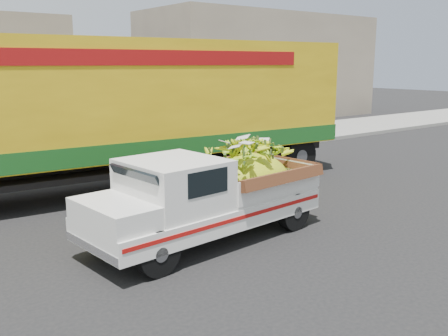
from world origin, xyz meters
TOP-DOWN VIEW (x-y plane):
  - ground at (0.00, 0.00)m, footprint 100.00×100.00m
  - curb at (0.00, 7.15)m, footprint 60.00×0.25m
  - sidewalk at (0.00, 9.25)m, footprint 60.00×4.00m
  - building_right at (14.00, 16.15)m, footprint 14.00×6.00m
  - pickup_truck at (-0.86, 0.42)m, footprint 4.76×2.10m
  - semi_trailer at (-0.37, 4.70)m, footprint 12.04×3.48m

SIDE VIEW (x-z plane):
  - ground at x=0.00m, z-range 0.00..0.00m
  - sidewalk at x=0.00m, z-range 0.00..0.14m
  - curb at x=0.00m, z-range 0.00..0.15m
  - pickup_truck at x=-0.86m, z-range 0.06..1.68m
  - semi_trailer at x=-0.37m, z-range 0.22..4.02m
  - building_right at x=14.00m, z-range 0.00..6.00m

